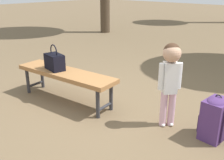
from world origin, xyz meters
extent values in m
plane|color=brown|center=(0.00, 0.00, 0.00)|extent=(40.00, 40.00, 0.00)
cube|color=#9E6B3D|center=(-0.73, -0.10, 0.42)|extent=(1.63, 0.57, 0.06)
cylinder|color=#2D2D33|center=(-0.05, 0.11, 0.20)|extent=(0.05, 0.05, 0.39)
cylinder|color=#2D2D33|center=(-0.02, -0.16, 0.20)|extent=(0.05, 0.05, 0.39)
cylinder|color=#2D2D33|center=(-1.44, -0.04, 0.20)|extent=(0.05, 0.05, 0.39)
cylinder|color=#2D2D33|center=(-1.41, -0.32, 0.20)|extent=(0.05, 0.05, 0.39)
cylinder|color=#2D2D33|center=(-0.03, -0.03, 0.10)|extent=(0.07, 0.28, 0.04)
cylinder|color=#2D2D33|center=(-1.42, -0.18, 0.10)|extent=(0.07, 0.28, 0.04)
cube|color=black|center=(-0.91, -0.14, 0.56)|extent=(0.35, 0.23, 0.22)
cube|color=black|center=(-0.91, -0.14, 0.67)|extent=(0.31, 0.23, 0.02)
torus|color=black|center=(-0.91, -0.14, 0.72)|extent=(0.20, 0.05, 0.20)
cylinder|color=#E5B2C6|center=(0.76, 0.31, 0.21)|extent=(0.08, 0.08, 0.43)
cylinder|color=#E5B2C6|center=(0.69, 0.23, 0.21)|extent=(0.08, 0.08, 0.43)
ellipsoid|color=white|center=(0.77, 0.29, 0.02)|extent=(0.10, 0.10, 0.04)
ellipsoid|color=white|center=(0.71, 0.22, 0.02)|extent=(0.10, 0.10, 0.04)
cube|color=white|center=(0.72, 0.27, 0.61)|extent=(0.20, 0.20, 0.36)
cylinder|color=white|center=(0.79, 0.35, 0.63)|extent=(0.06, 0.06, 0.31)
cylinder|color=white|center=(0.66, 0.19, 0.63)|extent=(0.06, 0.06, 0.31)
sphere|color=tan|center=(0.72, 0.27, 0.89)|extent=(0.20, 0.20, 0.20)
sphere|color=#3F2819|center=(0.72, 0.28, 0.91)|extent=(0.19, 0.19, 0.19)
cube|color=#4C2D66|center=(1.26, 0.37, 0.23)|extent=(0.25, 0.32, 0.45)
ellipsoid|color=#4C2D66|center=(1.26, 0.37, 0.44)|extent=(0.24, 0.31, 0.10)
cube|color=#311D42|center=(1.13, 0.38, 0.16)|extent=(0.05, 0.22, 0.20)
cube|color=#311D42|center=(1.38, 0.29, 0.23)|extent=(0.02, 0.05, 0.39)
torus|color=black|center=(1.26, 0.37, 0.48)|extent=(0.07, 0.02, 0.07)
camera|label=1|loc=(2.13, -2.25, 1.61)|focal=42.01mm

